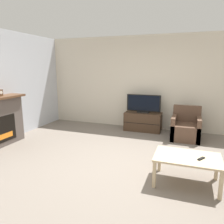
{
  "coord_description": "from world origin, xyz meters",
  "views": [
    {
      "loc": [
        1.07,
        -3.65,
        1.82
      ],
      "look_at": [
        -0.51,
        0.72,
        0.85
      ],
      "focal_mm": 35.0,
      "sensor_mm": 36.0,
      "label": 1
    }
  ],
  "objects": [
    {
      "name": "coffee_table",
      "position": [
        1.1,
        -0.27,
        0.4
      ],
      "size": [
        1.0,
        0.66,
        0.46
      ],
      "color": "#CCB289",
      "rests_on": "ground"
    },
    {
      "name": "armchair",
      "position": [
        1.02,
        2.04,
        0.27
      ],
      "size": [
        0.7,
        0.76,
        0.82
      ],
      "color": "brown",
      "rests_on": "ground"
    },
    {
      "name": "tv_stand",
      "position": [
        -0.17,
        2.41,
        0.26
      ],
      "size": [
        1.04,
        0.51,
        0.53
      ],
      "color": "#422D1E",
      "rests_on": "ground"
    },
    {
      "name": "remote",
      "position": [
        1.29,
        -0.32,
        0.47
      ],
      "size": [
        0.11,
        0.15,
        0.02
      ],
      "rotation": [
        0.0,
        0.0,
        -0.55
      ],
      "color": "black",
      "rests_on": "coffee_table"
    },
    {
      "name": "ground_plane",
      "position": [
        0.0,
        0.0,
        0.0
      ],
      "size": [
        24.0,
        24.0,
        0.0
      ],
      "primitive_type": "plane",
      "color": "slate"
    },
    {
      "name": "mantel_clock",
      "position": [
        -3.04,
        0.15,
        1.23
      ],
      "size": [
        0.08,
        0.11,
        0.15
      ],
      "color": "brown",
      "rests_on": "fireplace"
    },
    {
      "name": "tv",
      "position": [
        -0.17,
        2.41,
        0.77
      ],
      "size": [
        0.97,
        0.18,
        0.52
      ],
      "color": "black",
      "rests_on": "tv_stand"
    },
    {
      "name": "wall_back",
      "position": [
        0.0,
        2.73,
        1.35
      ],
      "size": [
        12.0,
        0.06,
        2.7
      ],
      "color": "beige",
      "rests_on": "ground"
    }
  ]
}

